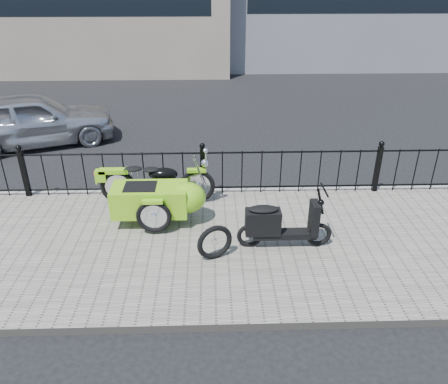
{
  "coord_description": "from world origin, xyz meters",
  "views": [
    {
      "loc": [
        0.18,
        -6.59,
        4.18
      ],
      "look_at": [
        0.38,
        -0.1,
        0.85
      ],
      "focal_mm": 35.0,
      "sensor_mm": 36.0,
      "label": 1
    }
  ],
  "objects_px": {
    "motorcycle_sidecar": "(161,195)",
    "spare_tire": "(215,242)",
    "sedan_car": "(33,120)",
    "scooter": "(278,225)"
  },
  "relations": [
    {
      "from": "motorcycle_sidecar",
      "to": "spare_tire",
      "type": "height_order",
      "value": "motorcycle_sidecar"
    },
    {
      "from": "spare_tire",
      "to": "sedan_car",
      "type": "relative_size",
      "value": 0.14
    },
    {
      "from": "spare_tire",
      "to": "sedan_car",
      "type": "bearing_deg",
      "value": 130.59
    },
    {
      "from": "motorcycle_sidecar",
      "to": "scooter",
      "type": "height_order",
      "value": "scooter"
    },
    {
      "from": "motorcycle_sidecar",
      "to": "scooter",
      "type": "bearing_deg",
      "value": -25.71
    },
    {
      "from": "scooter",
      "to": "spare_tire",
      "type": "bearing_deg",
      "value": -163.32
    },
    {
      "from": "motorcycle_sidecar",
      "to": "scooter",
      "type": "distance_m",
      "value": 2.18
    },
    {
      "from": "scooter",
      "to": "spare_tire",
      "type": "relative_size",
      "value": 2.64
    },
    {
      "from": "spare_tire",
      "to": "sedan_car",
      "type": "height_order",
      "value": "sedan_car"
    },
    {
      "from": "spare_tire",
      "to": "sedan_car",
      "type": "xyz_separation_m",
      "value": [
        -4.66,
        5.44,
        0.28
      ]
    }
  ]
}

